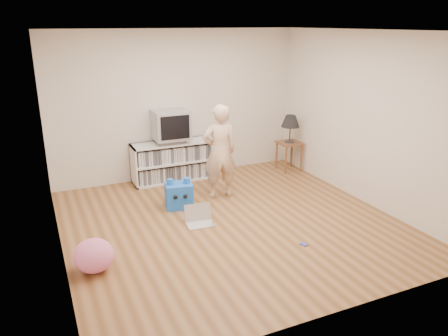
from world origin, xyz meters
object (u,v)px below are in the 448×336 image
object	(u,v)px
media_unit	(172,161)
table_lamp	(290,122)
plush_pink	(94,256)
laptop	(199,218)
side_table	(289,149)
plush_blue	(179,195)
person	(219,152)
crt_tv	(171,124)
dvd_deck	(171,140)

from	to	relation	value
media_unit	table_lamp	size ratio (longest dim) A/B	2.72
plush_pink	laptop	bearing A→B (deg)	23.63
side_table	plush_blue	distance (m)	2.62
media_unit	plush_blue	world-z (taller)	media_unit
table_lamp	plush_blue	xyz separation A→B (m)	(-2.48, -0.83, -0.74)
person	plush_pink	world-z (taller)	person
media_unit	crt_tv	bearing A→B (deg)	-90.00
media_unit	person	distance (m)	1.24
table_lamp	person	xyz separation A→B (m)	(-1.74, -0.69, -0.18)
laptop	plush_pink	distance (m)	1.68
dvd_deck	side_table	size ratio (longest dim) A/B	0.82
media_unit	crt_tv	xyz separation A→B (m)	(0.00, -0.02, 0.67)
dvd_deck	media_unit	bearing A→B (deg)	90.00
side_table	plush_pink	size ratio (longest dim) A/B	1.21
media_unit	plush_blue	size ratio (longest dim) A/B	3.01
side_table	plush_blue	bearing A→B (deg)	-161.51
dvd_deck	laptop	distance (m)	1.98
person	plush_pink	bearing A→B (deg)	38.68
table_lamp	plush_pink	size ratio (longest dim) A/B	1.14
table_lamp	plush_blue	bearing A→B (deg)	-161.51
dvd_deck	laptop	world-z (taller)	dvd_deck
crt_tv	table_lamp	size ratio (longest dim) A/B	1.17
crt_tv	person	world-z (taller)	person
crt_tv	side_table	size ratio (longest dim) A/B	1.09
media_unit	laptop	distance (m)	1.90
media_unit	plush_pink	distance (m)	3.08
dvd_deck	table_lamp	size ratio (longest dim) A/B	0.87
media_unit	plush_pink	xyz separation A→B (m)	(-1.74, -2.54, -0.16)
dvd_deck	plush_blue	distance (m)	1.34
media_unit	person	world-z (taller)	person
table_lamp	plush_pink	bearing A→B (deg)	-151.32
table_lamp	plush_pink	distance (m)	4.55
table_lamp	plush_blue	world-z (taller)	table_lamp
person	laptop	size ratio (longest dim) A/B	3.72
laptop	table_lamp	bearing A→B (deg)	37.36
person	plush_blue	bearing A→B (deg)	15.53
table_lamp	laptop	xyz separation A→B (m)	(-2.41, -1.48, -0.87)
media_unit	laptop	bearing A→B (deg)	-96.28
laptop	side_table	bearing A→B (deg)	37.36
crt_tv	plush_blue	bearing A→B (deg)	-103.13
dvd_deck	plush_blue	bearing A→B (deg)	-103.10
crt_tv	plush_pink	xyz separation A→B (m)	(-1.74, -2.52, -0.83)
crt_tv	table_lamp	world-z (taller)	crt_tv
media_unit	laptop	xyz separation A→B (m)	(-0.21, -1.87, -0.28)
table_lamp	crt_tv	bearing A→B (deg)	170.54
crt_tv	person	size ratio (longest dim) A/B	0.40
laptop	media_unit	bearing A→B (deg)	89.41
table_lamp	dvd_deck	bearing A→B (deg)	170.46
media_unit	person	xyz separation A→B (m)	(0.46, -1.08, 0.41)
media_unit	plush_pink	world-z (taller)	media_unit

